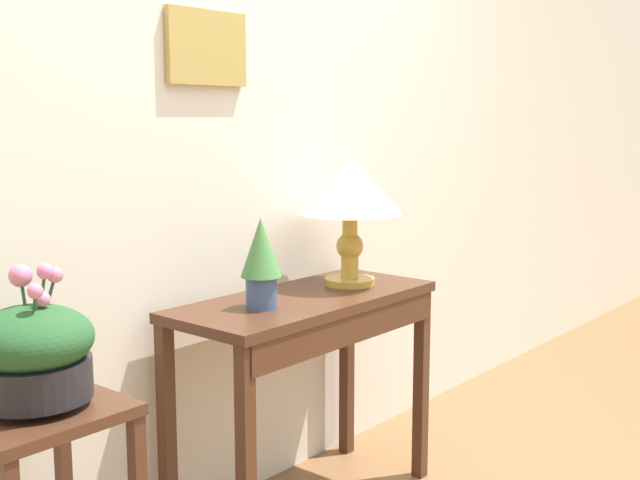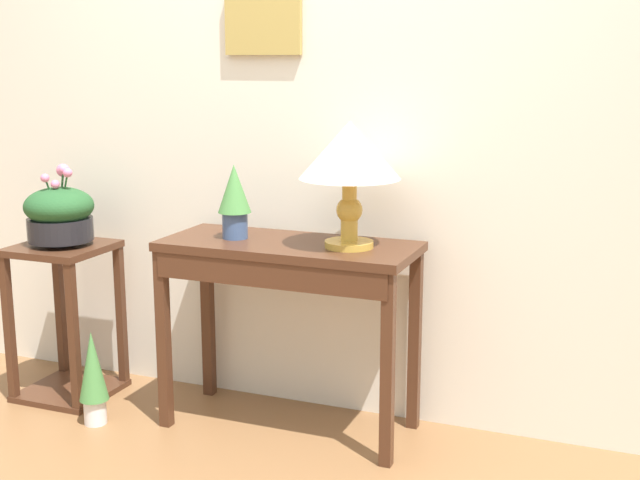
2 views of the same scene
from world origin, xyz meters
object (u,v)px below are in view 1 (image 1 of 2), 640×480
Objects in this scene: table_lamp at (350,190)px; console_table at (309,332)px; potted_plant_on_console at (261,258)px; planter_bowl_wide at (33,352)px.

console_table is at bearing -174.84° from table_lamp.
potted_plant_on_console is 0.84× the size of planter_bowl_wide.
table_lamp reaches higher than potted_plant_on_console.
planter_bowl_wide is at bearing -177.56° from potted_plant_on_console.
planter_bowl_wide reaches higher than console_table.
table_lamp reaches higher than console_table.
potted_plant_on_console reaches higher than console_table.
table_lamp is 1.62× the size of potted_plant_on_console.
console_table is 2.87× the size of planter_bowl_wide.
console_table is 2.10× the size of table_lamp.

